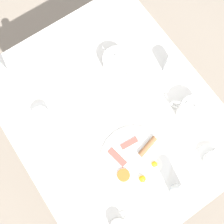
# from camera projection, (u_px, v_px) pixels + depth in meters

# --- Properties ---
(ground_plane) EXTENTS (8.00, 8.00, 0.00)m
(ground_plane) POSITION_uv_depth(u_px,v_px,m) (112.00, 138.00, 1.93)
(ground_plane) COLOR gray
(table) EXTENTS (0.90, 1.10, 0.76)m
(table) POSITION_uv_depth(u_px,v_px,m) (112.00, 117.00, 1.27)
(table) COLOR silver
(table) RESTS_ON ground_plane
(breakfast_plate) EXTENTS (0.31, 0.31, 0.04)m
(breakfast_plate) POSITION_uv_depth(u_px,v_px,m) (136.00, 161.00, 1.14)
(breakfast_plate) COLOR white
(breakfast_plate) RESTS_ON table
(teapot_near) EXTENTS (0.12, 0.18, 0.12)m
(teapot_near) POSITION_uv_depth(u_px,v_px,m) (192.00, 111.00, 1.15)
(teapot_near) COLOR white
(teapot_near) RESTS_ON table
(teapot_far) EXTENTS (0.12, 0.21, 0.12)m
(teapot_far) POSITION_uv_depth(u_px,v_px,m) (116.00, 63.00, 1.21)
(teapot_far) COLOR white
(teapot_far) RESTS_ON table
(teacup_with_saucer_left) EXTENTS (0.15, 0.15, 0.06)m
(teacup_with_saucer_left) POSITION_uv_depth(u_px,v_px,m) (213.00, 160.00, 1.12)
(teacup_with_saucer_left) COLOR white
(teacup_with_saucer_left) RESTS_ON table
(teacup_with_saucer_right) EXTENTS (0.15, 0.15, 0.06)m
(teacup_with_saucer_right) POSITION_uv_depth(u_px,v_px,m) (41.00, 117.00, 1.17)
(teacup_with_saucer_right) COLOR white
(teacup_with_saucer_right) RESTS_ON table
(water_glass_short) EXTENTS (0.07, 0.07, 0.15)m
(water_glass_short) POSITION_uv_depth(u_px,v_px,m) (182.00, 192.00, 1.04)
(water_glass_short) COLOR white
(water_glass_short) RESTS_ON table
(wine_glass_spare) EXTENTS (0.07, 0.07, 0.12)m
(wine_glass_spare) POSITION_uv_depth(u_px,v_px,m) (172.00, 65.00, 1.20)
(wine_glass_spare) COLOR white
(wine_glass_spare) RESTS_ON table
(napkin_folded) EXTENTS (0.16, 0.19, 0.01)m
(napkin_folded) POSITION_uv_depth(u_px,v_px,m) (41.00, 77.00, 1.24)
(napkin_folded) COLOR white
(napkin_folded) RESTS_ON table
(fork_by_plate) EXTENTS (0.12, 0.15, 0.00)m
(fork_by_plate) POSITION_uv_depth(u_px,v_px,m) (117.00, 18.00, 1.32)
(fork_by_plate) COLOR silver
(fork_by_plate) RESTS_ON table
(knife_by_plate) EXTENTS (0.21, 0.11, 0.00)m
(knife_by_plate) POSITION_uv_depth(u_px,v_px,m) (68.00, 172.00, 1.13)
(knife_by_plate) COLOR silver
(knife_by_plate) RESTS_ON table
(spoon_for_tea) EXTENTS (0.08, 0.14, 0.00)m
(spoon_for_tea) POSITION_uv_depth(u_px,v_px,m) (95.00, 121.00, 1.19)
(spoon_for_tea) COLOR silver
(spoon_for_tea) RESTS_ON table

